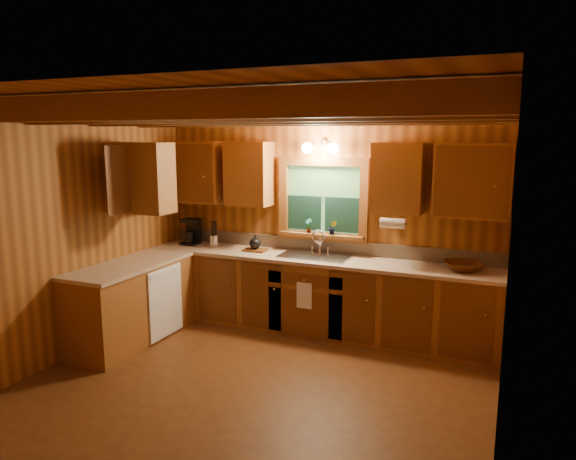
# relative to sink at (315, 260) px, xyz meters

# --- Properties ---
(room) EXTENTS (4.20, 4.20, 4.20)m
(room) POSITION_rel_sink_xyz_m (0.00, -1.60, 0.44)
(room) COLOR #583015
(room) RESTS_ON ground
(ceiling_beams) EXTENTS (4.20, 2.54, 0.18)m
(ceiling_beams) POSITION_rel_sink_xyz_m (0.00, -1.60, 1.63)
(ceiling_beams) COLOR brown
(ceiling_beams) RESTS_ON room
(base_cabinets) EXTENTS (4.20, 2.22, 0.86)m
(base_cabinets) POSITION_rel_sink_xyz_m (-0.49, -0.32, -0.43)
(base_cabinets) COLOR brown
(base_cabinets) RESTS_ON ground
(countertop) EXTENTS (4.20, 2.24, 0.04)m
(countertop) POSITION_rel_sink_xyz_m (-0.48, -0.31, 0.02)
(countertop) COLOR tan
(countertop) RESTS_ON base_cabinets
(backsplash) EXTENTS (4.20, 0.02, 0.16)m
(backsplash) POSITION_rel_sink_xyz_m (0.00, 0.28, 0.12)
(backsplash) COLOR tan
(backsplash) RESTS_ON room
(dishwasher_panel) EXTENTS (0.02, 0.60, 0.80)m
(dishwasher_panel) POSITION_rel_sink_xyz_m (-1.47, -0.92, -0.43)
(dishwasher_panel) COLOR white
(dishwasher_panel) RESTS_ON base_cabinets
(upper_cabinets) EXTENTS (4.19, 1.77, 0.78)m
(upper_cabinets) POSITION_rel_sink_xyz_m (-0.56, -0.18, 0.98)
(upper_cabinets) COLOR brown
(upper_cabinets) RESTS_ON room
(window) EXTENTS (1.12, 0.08, 1.00)m
(window) POSITION_rel_sink_xyz_m (0.00, 0.26, 0.67)
(window) COLOR brown
(window) RESTS_ON room
(window_sill) EXTENTS (1.06, 0.14, 0.04)m
(window_sill) POSITION_rel_sink_xyz_m (0.00, 0.22, 0.26)
(window_sill) COLOR brown
(window_sill) RESTS_ON room
(wall_sconce) EXTENTS (0.45, 0.21, 0.17)m
(wall_sconce) POSITION_rel_sink_xyz_m (0.00, 0.14, 1.31)
(wall_sconce) COLOR black
(wall_sconce) RESTS_ON room
(paper_towel_roll) EXTENTS (0.27, 0.11, 0.11)m
(paper_towel_roll) POSITION_rel_sink_xyz_m (0.92, -0.07, 0.51)
(paper_towel_roll) COLOR white
(paper_towel_roll) RESTS_ON upper_cabinets
(dish_towel) EXTENTS (0.18, 0.01, 0.30)m
(dish_towel) POSITION_rel_sink_xyz_m (0.00, -0.34, -0.34)
(dish_towel) COLOR white
(dish_towel) RESTS_ON base_cabinets
(sink) EXTENTS (0.82, 0.48, 0.43)m
(sink) POSITION_rel_sink_xyz_m (0.00, 0.00, 0.00)
(sink) COLOR silver
(sink) RESTS_ON countertop
(coffee_maker) EXTENTS (0.19, 0.24, 0.34)m
(coffee_maker) POSITION_rel_sink_xyz_m (-1.75, 0.07, 0.21)
(coffee_maker) COLOR black
(coffee_maker) RESTS_ON countertop
(utensil_crock) EXTENTS (0.12, 0.12, 0.33)m
(utensil_crock) POSITION_rel_sink_xyz_m (-1.40, 0.05, 0.13)
(utensil_crock) COLOR silver
(utensil_crock) RESTS_ON countertop
(cutting_board) EXTENTS (0.29, 0.21, 0.02)m
(cutting_board) POSITION_rel_sink_xyz_m (-0.79, 0.00, 0.06)
(cutting_board) COLOR #5D3214
(cutting_board) RESTS_ON countertop
(teakettle) EXTENTS (0.14, 0.14, 0.18)m
(teakettle) POSITION_rel_sink_xyz_m (-0.79, 0.00, 0.14)
(teakettle) COLOR black
(teakettle) RESTS_ON cutting_board
(wicker_basket) EXTENTS (0.48, 0.48, 0.10)m
(wicker_basket) POSITION_rel_sink_xyz_m (1.67, -0.01, 0.09)
(wicker_basket) COLOR #48230C
(wicker_basket) RESTS_ON countertop
(potted_plant_left) EXTENTS (0.11, 0.09, 0.18)m
(potted_plant_left) POSITION_rel_sink_xyz_m (-0.16, 0.20, 0.37)
(potted_plant_left) COLOR #5D3214
(potted_plant_left) RESTS_ON window_sill
(potted_plant_right) EXTENTS (0.11, 0.09, 0.17)m
(potted_plant_right) POSITION_rel_sink_xyz_m (0.15, 0.20, 0.37)
(potted_plant_right) COLOR #5D3214
(potted_plant_right) RESTS_ON window_sill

